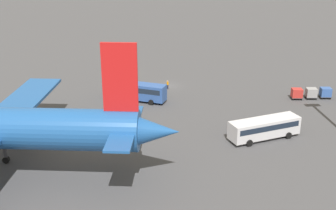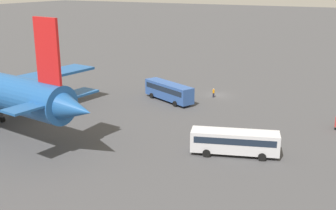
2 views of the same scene
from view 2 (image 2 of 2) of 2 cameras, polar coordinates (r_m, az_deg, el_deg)
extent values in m
plane|color=#424244|center=(81.99, 6.67, 1.35)|extent=(600.00, 600.00, 0.00)
cone|color=#1E5193|center=(51.83, -12.98, -0.44)|extent=(7.10, 5.36, 4.55)
cube|color=#1E5193|center=(74.17, -16.47, 3.88)|extent=(7.66, 19.26, 0.44)
cube|color=red|center=(53.04, -16.03, 7.02)|extent=(4.08, 0.88, 8.09)
cube|color=#1E5193|center=(54.00, -15.25, 0.64)|extent=(4.52, 13.40, 0.28)
cylinder|color=#38383D|center=(73.84, -18.65, 2.35)|extent=(5.20, 3.39, 2.78)
cylinder|color=#38383D|center=(70.31, -21.66, -0.60)|extent=(0.50, 0.50, 4.04)
cylinder|color=black|center=(70.76, -21.52, -1.82)|extent=(0.96, 0.61, 0.90)
cube|color=#2D5199|center=(76.94, 0.11, 1.91)|extent=(11.32, 6.94, 2.90)
cube|color=#192333|center=(76.82, 0.11, 2.28)|extent=(10.52, 6.61, 0.93)
cylinder|color=black|center=(79.20, -2.23, 1.28)|extent=(1.04, 0.68, 1.00)
cylinder|color=black|center=(80.76, -0.67, 1.59)|extent=(1.04, 0.68, 1.00)
cylinder|color=black|center=(73.88, 0.95, 0.16)|extent=(1.04, 0.68, 1.00)
cylinder|color=black|center=(75.55, 2.55, 0.52)|extent=(1.04, 0.68, 1.00)
cube|color=silver|center=(54.04, 9.02, -4.89)|extent=(11.37, 6.07, 2.64)
cube|color=#192333|center=(53.88, 9.05, -4.44)|extent=(10.54, 5.84, 0.84)
cylinder|color=black|center=(53.28, 5.23, -6.54)|extent=(1.04, 0.59, 1.00)
cylinder|color=black|center=(56.01, 5.49, -5.37)|extent=(1.04, 0.59, 1.00)
cylinder|color=black|center=(53.24, 12.63, -6.92)|extent=(1.04, 0.59, 1.00)
cylinder|color=black|center=(55.97, 12.52, -5.72)|extent=(1.04, 0.59, 1.00)
cylinder|color=#1E1E2D|center=(80.25, 6.18, 1.34)|extent=(0.32, 0.32, 0.85)
cylinder|color=orange|center=(80.06, 6.20, 1.86)|extent=(0.38, 0.38, 0.65)
sphere|color=tan|center=(79.95, 6.21, 2.17)|extent=(0.24, 0.24, 0.24)
cylinder|color=black|center=(67.28, 21.76, -3.01)|extent=(0.37, 0.15, 0.36)
camera|label=1|loc=(35.86, -78.63, 13.19)|focal=45.00mm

